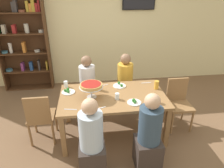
{
  "coord_description": "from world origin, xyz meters",
  "views": [
    {
      "loc": [
        -0.37,
        -2.83,
        2.33
      ],
      "look_at": [
        0.0,
        0.1,
        0.89
      ],
      "focal_mm": 33.27,
      "sensor_mm": 36.0,
      "label": 1
    }
  ],
  "objects_px": {
    "diner_far_left": "(88,88)",
    "salad_plate_far_diner": "(120,85)",
    "cutlery_knife_near": "(146,83)",
    "dining_table": "(113,100)",
    "deep_dish_pizza_stand": "(91,86)",
    "diner_far_right": "(125,86)",
    "diner_near_left": "(92,144)",
    "water_glass_clear_near": "(156,99)",
    "bookshelf": "(23,41)",
    "beer_glass_amber_tall": "(156,85)",
    "water_glass_clear_spare": "(66,84)",
    "diner_near_right": "(149,138)",
    "cutlery_knife_far": "(100,108)",
    "television": "(139,0)",
    "salad_plate_near_diner": "(134,102)",
    "water_glass_clear_far": "(117,96)",
    "cutlery_fork_near": "(103,85)",
    "cutlery_fork_far": "(70,109)",
    "chair_head_east": "(178,101)",
    "salad_plate_spare": "(68,91)",
    "chair_head_west": "(40,116)",
    "beer_glass_amber_short": "(99,86)"
  },
  "relations": [
    {
      "from": "dining_table",
      "to": "water_glass_clear_spare",
      "type": "height_order",
      "value": "water_glass_clear_spare"
    },
    {
      "from": "diner_far_right",
      "to": "cutlery_knife_far",
      "type": "bearing_deg",
      "value": -26.47
    },
    {
      "from": "chair_head_east",
      "to": "cutlery_fork_near",
      "type": "xyz_separation_m",
      "value": [
        -1.28,
        0.26,
        0.26
      ]
    },
    {
      "from": "cutlery_fork_near",
      "to": "diner_near_left",
      "type": "bearing_deg",
      "value": 64.41
    },
    {
      "from": "chair_head_west",
      "to": "water_glass_clear_spare",
      "type": "distance_m",
      "value": 0.66
    },
    {
      "from": "salad_plate_near_diner",
      "to": "salad_plate_spare",
      "type": "xyz_separation_m",
      "value": [
        -0.99,
        0.46,
        0.0
      ]
    },
    {
      "from": "salad_plate_far_diner",
      "to": "beer_glass_amber_tall",
      "type": "xyz_separation_m",
      "value": [
        0.59,
        -0.17,
        0.06
      ]
    },
    {
      "from": "diner_near_right",
      "to": "water_glass_clear_far",
      "type": "height_order",
      "value": "diner_near_right"
    },
    {
      "from": "dining_table",
      "to": "cutlery_fork_near",
      "type": "bearing_deg",
      "value": 107.89
    },
    {
      "from": "television",
      "to": "diner_near_left",
      "type": "distance_m",
      "value": 3.48
    },
    {
      "from": "diner_near_right",
      "to": "cutlery_knife_far",
      "type": "distance_m",
      "value": 0.78
    },
    {
      "from": "diner_near_left",
      "to": "water_glass_clear_near",
      "type": "relative_size",
      "value": 10.98
    },
    {
      "from": "beer_glass_amber_short",
      "to": "water_glass_clear_far",
      "type": "xyz_separation_m",
      "value": [
        0.25,
        -0.34,
        -0.02
      ]
    },
    {
      "from": "salad_plate_far_diner",
      "to": "beer_glass_amber_short",
      "type": "height_order",
      "value": "beer_glass_amber_short"
    },
    {
      "from": "diner_far_right",
      "to": "chair_head_east",
      "type": "relative_size",
      "value": 1.32
    },
    {
      "from": "diner_near_right",
      "to": "diner_near_left",
      "type": "xyz_separation_m",
      "value": [
        -0.75,
        -0.02,
        0.0
      ]
    },
    {
      "from": "bookshelf",
      "to": "beer_glass_amber_tall",
      "type": "relative_size",
      "value": 15.47
    },
    {
      "from": "diner_far_left",
      "to": "cutlery_knife_far",
      "type": "xyz_separation_m",
      "value": [
        0.16,
        -1.14,
        0.25
      ]
    },
    {
      "from": "beer_glass_amber_tall",
      "to": "television",
      "type": "bearing_deg",
      "value": 86.52
    },
    {
      "from": "diner_near_left",
      "to": "cutlery_knife_near",
      "type": "xyz_separation_m",
      "value": [
        1.02,
        1.16,
        0.25
      ]
    },
    {
      "from": "diner_far_left",
      "to": "salad_plate_far_diner",
      "type": "height_order",
      "value": "diner_far_left"
    },
    {
      "from": "chair_head_west",
      "to": "water_glass_clear_far",
      "type": "xyz_separation_m",
      "value": [
        1.18,
        -0.08,
        0.31
      ]
    },
    {
      "from": "water_glass_clear_far",
      "to": "cutlery_fork_near",
      "type": "relative_size",
      "value": 0.57
    },
    {
      "from": "diner_far_left",
      "to": "cutlery_knife_near",
      "type": "xyz_separation_m",
      "value": [
        1.04,
        -0.41,
        0.25
      ]
    },
    {
      "from": "salad_plate_near_diner",
      "to": "salad_plate_far_diner",
      "type": "distance_m",
      "value": 0.59
    },
    {
      "from": "dining_table",
      "to": "deep_dish_pizza_stand",
      "type": "relative_size",
      "value": 4.55
    },
    {
      "from": "diner_far_right",
      "to": "salad_plate_far_diner",
      "type": "bearing_deg",
      "value": -20.74
    },
    {
      "from": "salad_plate_near_diner",
      "to": "cutlery_knife_far",
      "type": "height_order",
      "value": "salad_plate_near_diner"
    },
    {
      "from": "chair_head_west",
      "to": "cutlery_knife_far",
      "type": "xyz_separation_m",
      "value": [
        0.9,
        -0.3,
        0.26
      ]
    },
    {
      "from": "salad_plate_far_diner",
      "to": "cutlery_knife_near",
      "type": "bearing_deg",
      "value": 8.18
    },
    {
      "from": "diner_near_left",
      "to": "water_glass_clear_far",
      "type": "bearing_deg",
      "value": -32.87
    },
    {
      "from": "dining_table",
      "to": "diner_near_right",
      "type": "relative_size",
      "value": 1.44
    },
    {
      "from": "salad_plate_far_diner",
      "to": "beer_glass_amber_tall",
      "type": "bearing_deg",
      "value": -15.95
    },
    {
      "from": "diner_far_left",
      "to": "salad_plate_far_diner",
      "type": "bearing_deg",
      "value": 48.53
    },
    {
      "from": "diner_far_right",
      "to": "cutlery_fork_far",
      "type": "distance_m",
      "value": 1.52
    },
    {
      "from": "television",
      "to": "deep_dish_pizza_stand",
      "type": "bearing_deg",
      "value": -119.45
    },
    {
      "from": "bookshelf",
      "to": "water_glass_clear_near",
      "type": "relative_size",
      "value": 21.12
    },
    {
      "from": "television",
      "to": "dining_table",
      "type": "bearing_deg",
      "value": -112.4
    },
    {
      "from": "salad_plate_far_diner",
      "to": "beer_glass_amber_short",
      "type": "relative_size",
      "value": 1.67
    },
    {
      "from": "cutlery_knife_far",
      "to": "deep_dish_pizza_stand",
      "type": "bearing_deg",
      "value": 86.58
    },
    {
      "from": "diner_far_right",
      "to": "beer_glass_amber_tall",
      "type": "height_order",
      "value": "diner_far_right"
    },
    {
      "from": "bookshelf",
      "to": "chair_head_west",
      "type": "relative_size",
      "value": 2.54
    },
    {
      "from": "cutlery_fork_far",
      "to": "chair_head_west",
      "type": "bearing_deg",
      "value": 160.95
    },
    {
      "from": "salad_plate_far_diner",
      "to": "water_glass_clear_spare",
      "type": "xyz_separation_m",
      "value": [
        -0.91,
        0.09,
        0.04
      ]
    },
    {
      "from": "diner_near_right",
      "to": "salad_plate_near_diner",
      "type": "relative_size",
      "value": 5.53
    },
    {
      "from": "salad_plate_far_diner",
      "to": "cutlery_fork_near",
      "type": "height_order",
      "value": "salad_plate_far_diner"
    },
    {
      "from": "chair_head_west",
      "to": "salad_plate_spare",
      "type": "height_order",
      "value": "chair_head_west"
    },
    {
      "from": "cutlery_knife_near",
      "to": "diner_far_right",
      "type": "bearing_deg",
      "value": -56.17
    },
    {
      "from": "dining_table",
      "to": "cutlery_fork_far",
      "type": "bearing_deg",
      "value": -152.75
    },
    {
      "from": "beer_glass_amber_tall",
      "to": "water_glass_clear_far",
      "type": "relative_size",
      "value": 1.4
    }
  ]
}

